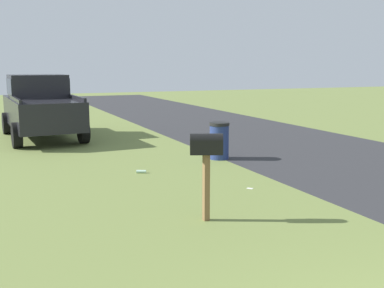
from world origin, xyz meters
The scene contains 5 objects.
mailbox centered at (4.92, 0.23, 1.10)m, with size 0.37×0.54×1.37m.
pickup_truck centered at (14.83, 1.74, 1.10)m, with size 4.99×2.45×2.09m.
trash_bin centered at (9.22, -2.13, 0.48)m, with size 0.52×0.52×0.95m.
litter_wrapper_midfield_b centered at (6.32, -1.37, 0.00)m, with size 0.12×0.08×0.01m, color silver.
litter_bottle_far_scatter centered at (8.45, 0.21, 0.04)m, with size 0.07×0.07×0.22m, color #B2D8BF.
Camera 1 is at (-1.45, 3.18, 2.39)m, focal length 43.64 mm.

